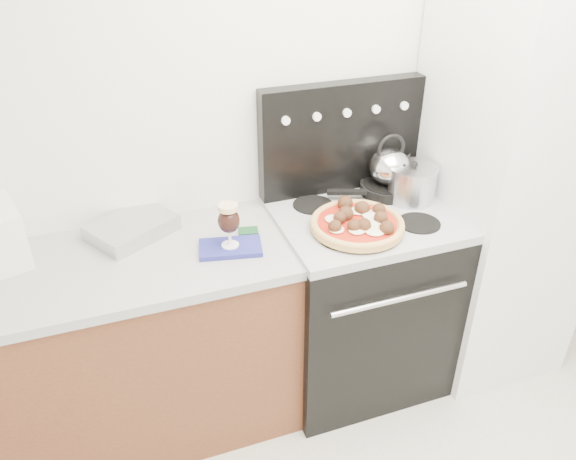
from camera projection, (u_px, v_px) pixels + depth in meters
name	position (u px, v px, depth m)	size (l,w,h in m)	color
room_shell	(491.00, 264.00, 1.52)	(3.52, 3.01, 2.52)	beige
base_cabinet	(119.00, 355.00, 2.38)	(1.45, 0.60, 0.86)	brown
countertop	(101.00, 268.00, 2.15)	(1.48, 0.63, 0.04)	#A5A5A7
stove_body	(357.00, 302.00, 2.67)	(0.76, 0.65, 0.88)	black
cooktop	(364.00, 218.00, 2.44)	(0.76, 0.65, 0.04)	#ADADB2
backguard	(341.00, 137.00, 2.52)	(0.76, 0.08, 0.50)	black
fridge	(504.00, 186.00, 2.59)	(0.64, 0.68, 1.90)	silver
foil_sheet	(132.00, 228.00, 2.31)	(0.32, 0.24, 0.06)	silver
oven_mitt	(230.00, 248.00, 2.22)	(0.25, 0.14, 0.02)	navy
beer_glass	(229.00, 225.00, 2.16)	(0.09, 0.09, 0.19)	black
pizza_pan	(357.00, 229.00, 2.31)	(0.36, 0.36, 0.01)	black
pizza	(357.00, 222.00, 2.29)	(0.38, 0.38, 0.05)	tan
skillet	(387.00, 188.00, 2.59)	(0.25, 0.25, 0.04)	black
tea_kettle	(390.00, 164.00, 2.53)	(0.18, 0.18, 0.20)	silver
stock_pot	(412.00, 184.00, 2.50)	(0.21, 0.21, 0.15)	#B8B7C0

